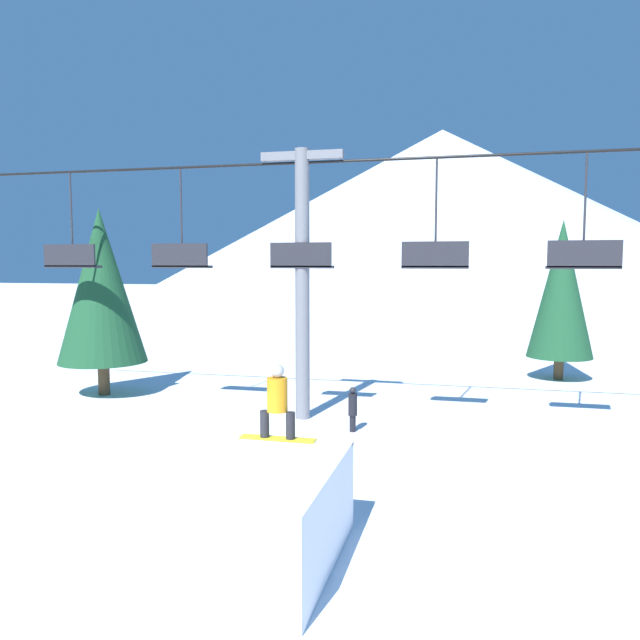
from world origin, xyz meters
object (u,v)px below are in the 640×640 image
pine_tree_near (101,286)px  distant_skier (353,407)px  snow_ramp (246,514)px  snowboarder (277,402)px

pine_tree_near → distant_skier: 10.14m
snow_ramp → pine_tree_near: bearing=131.6°
snow_ramp → pine_tree_near: size_ratio=0.52×
pine_tree_near → snowboarder: bearing=-43.9°
distant_skier → snow_ramp: bearing=-91.3°
pine_tree_near → distant_skier: size_ratio=5.22×
snow_ramp → snowboarder: snowboarder is taller
pine_tree_near → distant_skier: (9.29, -2.60, -3.11)m
pine_tree_near → distant_skier: bearing=-15.6°
snowboarder → pine_tree_near: bearing=136.1°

